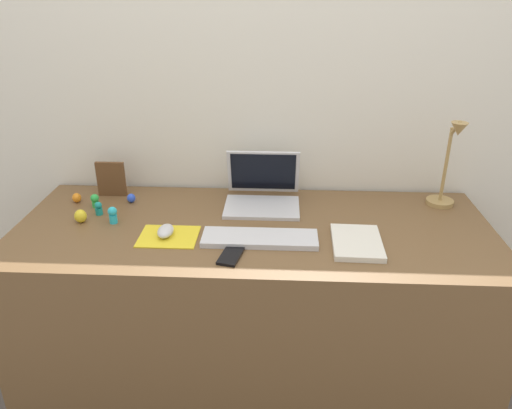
% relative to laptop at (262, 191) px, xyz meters
% --- Properties ---
extents(ground_plane, '(6.00, 6.00, 0.00)m').
position_rel_laptop_xyz_m(ground_plane, '(-0.03, -0.21, -0.79)').
color(ground_plane, '#59514C').
extents(back_wall, '(2.99, 0.05, 1.56)m').
position_rel_laptop_xyz_m(back_wall, '(-0.03, 0.19, -0.01)').
color(back_wall, silver).
rests_on(back_wall, ground_plane).
extents(desk, '(1.79, 0.72, 0.74)m').
position_rel_laptop_xyz_m(desk, '(-0.03, -0.21, -0.42)').
color(desk, brown).
rests_on(desk, ground_plane).
extents(laptop, '(0.30, 0.27, 0.21)m').
position_rel_laptop_xyz_m(laptop, '(0.00, 0.00, 0.00)').
color(laptop, silver).
rests_on(laptop, desk).
extents(keyboard, '(0.41, 0.13, 0.02)m').
position_rel_laptop_xyz_m(keyboard, '(0.00, -0.32, -0.04)').
color(keyboard, silver).
rests_on(keyboard, desk).
extents(mousepad, '(0.21, 0.17, 0.00)m').
position_rel_laptop_xyz_m(mousepad, '(-0.33, -0.31, -0.05)').
color(mousepad, yellow).
rests_on(mousepad, desk).
extents(mouse, '(0.06, 0.10, 0.03)m').
position_rel_laptop_xyz_m(mouse, '(-0.34, -0.31, -0.03)').
color(mouse, silver).
rests_on(mouse, mousepad).
extents(cell_phone, '(0.09, 0.14, 0.01)m').
position_rel_laptop_xyz_m(cell_phone, '(-0.09, -0.44, -0.05)').
color(cell_phone, black).
rests_on(cell_phone, desk).
extents(desk_lamp, '(0.11, 0.16, 0.37)m').
position_rel_laptop_xyz_m(desk_lamp, '(0.73, -0.00, 0.12)').
color(desk_lamp, '#A5844C').
rests_on(desk_lamp, desk).
extents(notebook_pad, '(0.18, 0.24, 0.02)m').
position_rel_laptop_xyz_m(notebook_pad, '(0.34, -0.34, -0.04)').
color(notebook_pad, silver).
rests_on(notebook_pad, desk).
extents(picture_frame, '(0.12, 0.02, 0.15)m').
position_rel_laptop_xyz_m(picture_frame, '(-0.64, 0.05, 0.02)').
color(picture_frame, brown).
rests_on(picture_frame, desk).
extents(toy_figurine_cyan, '(0.03, 0.03, 0.07)m').
position_rel_laptop_xyz_m(toy_figurine_cyan, '(-0.56, -0.21, -0.02)').
color(toy_figurine_cyan, '#28B7CC').
rests_on(toy_figurine_cyan, desk).
extents(toy_figurine_green, '(0.03, 0.03, 0.06)m').
position_rel_laptop_xyz_m(toy_figurine_green, '(-0.68, -0.07, -0.02)').
color(toy_figurine_green, green).
rests_on(toy_figurine_green, desk).
extents(toy_figurine_blue, '(0.03, 0.03, 0.04)m').
position_rel_laptop_xyz_m(toy_figurine_blue, '(-0.54, -0.02, -0.03)').
color(toy_figurine_blue, blue).
rests_on(toy_figurine_blue, desk).
extents(toy_figurine_teal, '(0.03, 0.03, 0.05)m').
position_rel_laptop_xyz_m(toy_figurine_teal, '(-0.64, -0.14, -0.03)').
color(toy_figurine_teal, teal).
rests_on(toy_figurine_teal, desk).
extents(toy_figurine_yellow, '(0.05, 0.05, 0.05)m').
position_rel_laptop_xyz_m(toy_figurine_yellow, '(-0.68, -0.21, -0.03)').
color(toy_figurine_yellow, yellow).
rests_on(toy_figurine_yellow, desk).
extents(toy_figurine_orange, '(0.04, 0.04, 0.04)m').
position_rel_laptop_xyz_m(toy_figurine_orange, '(-0.77, -0.03, -0.03)').
color(toy_figurine_orange, orange).
rests_on(toy_figurine_orange, desk).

